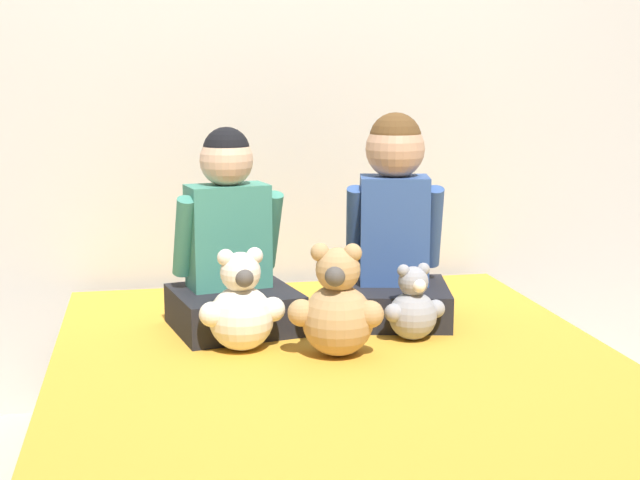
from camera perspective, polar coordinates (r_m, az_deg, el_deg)
The scene contains 7 objects.
wall_behind_bed at distance 3.37m, azimuth -2.40°, elevation 10.60°, with size 8.00×0.06×2.50m.
bed at distance 2.51m, azimuth 1.63°, elevation -13.28°, with size 1.60×2.00×0.47m.
child_on_left at distance 2.75m, azimuth -5.76°, elevation -0.72°, with size 0.42×0.41×0.62m.
child_on_right at distance 2.84m, azimuth 4.78°, elevation 0.64°, with size 0.40×0.39×0.66m.
teddy_bear_held_by_left_child at distance 2.54m, azimuth -5.06°, elevation -4.34°, with size 0.25×0.19×0.30m.
teddy_bear_held_by_right_child at distance 2.65m, azimuth 5.98°, elevation -4.34°, with size 0.19×0.14×0.23m.
teddy_bear_between_children at distance 2.48m, azimuth 1.03°, elevation -4.43°, with size 0.26×0.20×0.32m.
Camera 1 is at (-0.51, -2.24, 1.26)m, focal length 50.00 mm.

